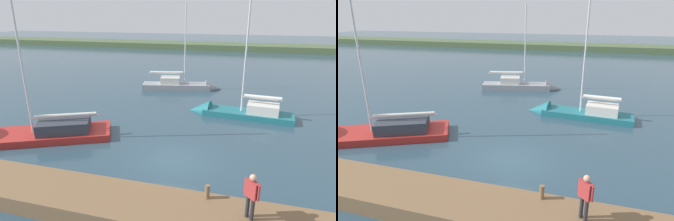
{
  "view_description": "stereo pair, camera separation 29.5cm",
  "coord_description": "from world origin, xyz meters",
  "views": [
    {
      "loc": [
        -3.32,
        13.3,
        7.6
      ],
      "look_at": [
        1.27,
        -3.41,
        1.64
      ],
      "focal_mm": 30.18,
      "sensor_mm": 36.0,
      "label": 1
    },
    {
      "loc": [
        -3.61,
        13.22,
        7.6
      ],
      "look_at": [
        1.27,
        -3.41,
        1.64
      ],
      "focal_mm": 30.18,
      "sensor_mm": 36.0,
      "label": 2
    }
  ],
  "objects": [
    {
      "name": "sailboat_near_dock",
      "position": [
        -2.77,
        -8.21,
        0.17
      ],
      "size": [
        8.17,
        2.66,
        10.38
      ],
      "rotation": [
        0.0,
        0.0,
        -0.1
      ],
      "color": "#1E6B75",
      "rests_on": "ground_plane"
    },
    {
      "name": "person_on_dock",
      "position": [
        -3.91,
        4.61,
        1.76
      ],
      "size": [
        0.52,
        0.48,
        1.77
      ],
      "rotation": [
        0.0,
        0.0,
        0.85
      ],
      "color": "#28282D",
      "rests_on": "dock_pier"
    },
    {
      "name": "sailboat_behind_pier",
      "position": [
        10.48,
        0.21,
        0.22
      ],
      "size": [
        10.22,
        6.74,
        11.98
      ],
      "rotation": [
        0.0,
        0.0,
        0.44
      ],
      "color": "#B22823",
      "rests_on": "ground_plane"
    },
    {
      "name": "sailboat_inner_slip",
      "position": [
        2.56,
        -15.22,
        0.24
      ],
      "size": [
        8.49,
        3.56,
        9.31
      ],
      "rotation": [
        0.0,
        0.0,
        3.36
      ],
      "color": "gray",
      "rests_on": "ground_plane"
    },
    {
      "name": "far_shoreline",
      "position": [
        0.0,
        -52.35,
        0.0
      ],
      "size": [
        180.0,
        8.0,
        2.4
      ],
      "primitive_type": "cube",
      "color": "#4C603D",
      "rests_on": "ground_plane"
    },
    {
      "name": "ground_plane",
      "position": [
        0.0,
        0.0,
        0.0
      ],
      "size": [
        200.0,
        200.0,
        0.0
      ],
      "primitive_type": "plane",
      "color": "#2D4756"
    },
    {
      "name": "dock_pier",
      "position": [
        0.0,
        4.73,
        0.36
      ],
      "size": [
        23.15,
        2.49,
        0.73
      ],
      "primitive_type": "cube",
      "color": "brown",
      "rests_on": "ground_plane"
    },
    {
      "name": "mooring_post_near",
      "position": [
        -2.31,
        3.85,
        1.02
      ],
      "size": [
        0.19,
        0.19,
        0.58
      ],
      "primitive_type": "cylinder",
      "color": "brown",
      "rests_on": "dock_pier"
    }
  ]
}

